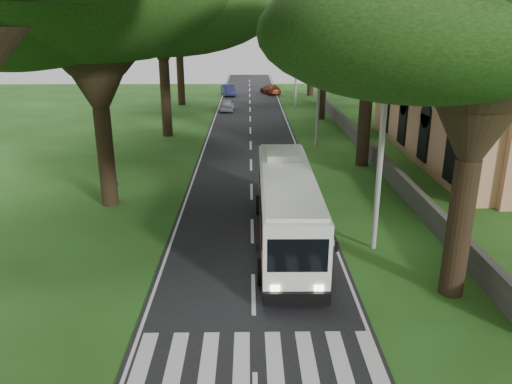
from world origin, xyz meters
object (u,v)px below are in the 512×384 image
at_px(pole_mid, 318,95).
at_px(distant_car_b, 228,90).
at_px(church, 497,93).
at_px(distant_car_c, 271,89).
at_px(coach_bus, 287,206).
at_px(distant_car_a, 227,105).
at_px(pole_near, 380,159).
at_px(pole_far, 296,72).
at_px(pedestrian, 115,187).

xyz_separation_m(pole_mid, distant_car_b, (-8.50, 29.92, -3.40)).
distance_m(church, distant_car_c, 39.04).
distance_m(pole_mid, coach_bus, 19.86).
distance_m(coach_bus, distant_car_a, 36.68).
bearing_deg(pole_near, distant_car_c, 92.78).
height_order(church, distant_car_a, church).
bearing_deg(distant_car_b, distant_car_a, -99.70).
bearing_deg(church, pole_far, 116.82).
bearing_deg(distant_car_a, coach_bus, 98.19).
distance_m(coach_bus, distant_car_c, 50.76).
relative_size(pole_far, pedestrian, 4.77).
xyz_separation_m(church, distant_car_c, (-14.86, 35.85, -4.21)).
relative_size(distant_car_b, distant_car_c, 0.98).
relative_size(distant_car_c, pedestrian, 2.77).
height_order(pole_near, distant_car_c, pole_near).
height_order(pole_far, pedestrian, pole_far).
relative_size(pole_near, distant_car_a, 2.02).
bearing_deg(pole_mid, pedestrian, -134.69).
xyz_separation_m(pole_far, distant_car_b, (-8.50, 9.92, -3.40)).
bearing_deg(pole_far, coach_bus, -95.71).
bearing_deg(pole_mid, pole_near, -90.00).
relative_size(church, pole_far, 3.00).
height_order(pole_near, coach_bus, pole_near).
bearing_deg(church, pole_near, -128.50).
height_order(church, pole_mid, church).
relative_size(pole_mid, pole_far, 1.00).
xyz_separation_m(pole_near, pedestrian, (-13.33, 6.52, -3.34)).
xyz_separation_m(church, pedestrian, (-25.70, -9.02, -4.07)).
bearing_deg(pole_mid, distant_car_c, 94.55).
bearing_deg(pedestrian, pole_mid, -30.10).
height_order(pole_mid, distant_car_b, pole_mid).
relative_size(pole_mid, distant_car_c, 1.72).
bearing_deg(pedestrian, pole_near, -101.47).
xyz_separation_m(church, distant_car_b, (-20.86, 34.37, -4.13)).
height_order(pole_near, pole_far, same).
distance_m(coach_bus, pedestrian, 11.12).
height_order(distant_car_a, pedestrian, pedestrian).
relative_size(pole_near, pole_mid, 1.00).
distance_m(pole_near, distant_car_c, 51.57).
xyz_separation_m(pole_mid, pedestrian, (-13.33, -13.48, -3.34)).
height_order(church, pedestrian, church).
bearing_deg(pedestrian, coach_bus, -107.30).
height_order(distant_car_c, pedestrian, pedestrian).
xyz_separation_m(pole_mid, distant_car_c, (-2.50, 31.39, -3.48)).
bearing_deg(church, distant_car_a, 133.60).
bearing_deg(pedestrian, distant_car_a, 4.97).
bearing_deg(distant_car_b, church, -70.03).
xyz_separation_m(church, distant_car_a, (-20.51, 21.54, -4.21)).
relative_size(distant_car_b, pedestrian, 2.72).
xyz_separation_m(pole_near, distant_car_c, (-2.50, 51.39, -3.48)).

